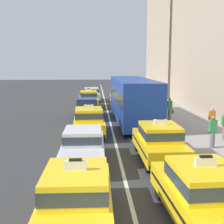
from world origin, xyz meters
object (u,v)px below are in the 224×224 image
object	(u,v)px
pedestrian_near_crosswalk	(170,109)
pedestrian_trailing	(213,132)
sedan_left_fourth	(87,107)
taxi_right_fourth	(120,97)
taxi_right_second	(159,141)
pedestrian_by_storefront	(212,120)
taxi_left_fifth	(89,99)
sedan_left_sixth	(91,94)
taxi_left_nearest	(77,197)
taxi_right_nearest	(202,193)
sedan_left_second	(83,145)
bus_right_third	(132,98)
taxi_left_third	(89,121)

from	to	relation	value
pedestrian_near_crosswalk	pedestrian_trailing	xyz separation A→B (m)	(0.32, -7.55, -0.01)
sedan_left_fourth	taxi_right_fourth	bearing A→B (deg)	64.64
taxi_right_second	pedestrian_by_storefront	bearing A→B (deg)	47.57
sedan_left_fourth	taxi_right_second	distance (m)	11.71
taxi_left_fifth	sedan_left_sixth	xyz separation A→B (m)	(0.21, 5.28, -0.03)
taxi_left_nearest	taxi_left_fifth	xyz separation A→B (m)	(-0.18, 22.45, 0.00)
taxi_right_nearest	sedan_left_second	bearing A→B (deg)	123.63
taxi_left_nearest	bus_right_third	bearing A→B (deg)	77.72
pedestrian_near_crosswalk	pedestrian_by_storefront	world-z (taller)	pedestrian_near_crosswalk
bus_right_third	sedan_left_fourth	bearing A→B (deg)	151.69
sedan_left_fourth	sedan_left_sixth	bearing A→B (deg)	88.88
sedan_left_sixth	taxi_right_second	bearing A→B (deg)	-81.48
taxi_left_nearest	pedestrian_by_storefront	distance (m)	12.66
pedestrian_by_storefront	pedestrian_trailing	world-z (taller)	pedestrian_trailing
sedan_left_fourth	taxi_right_fourth	xyz separation A→B (m)	(3.22, 6.80, 0.03)
taxi_right_second	taxi_left_fifth	bearing A→B (deg)	101.82
bus_right_third	sedan_left_second	bearing A→B (deg)	-108.69
taxi_left_third	taxi_right_second	world-z (taller)	same
taxi_right_nearest	taxi_right_second	xyz separation A→B (m)	(-0.02, 5.49, 0.00)
sedan_left_sixth	pedestrian_trailing	bearing A→B (deg)	-73.14
sedan_left_second	sedan_left_sixth	bearing A→B (deg)	89.83
sedan_left_second	taxi_left_fifth	xyz separation A→B (m)	(-0.15, 17.23, 0.03)
pedestrian_by_storefront	taxi_left_fifth	bearing A→B (deg)	122.18
taxi_right_second	sedan_left_fourth	bearing A→B (deg)	107.54
taxi_left_nearest	bus_right_third	distance (m)	15.29
pedestrian_near_crosswalk	pedestrian_trailing	bearing A→B (deg)	-87.60
taxi_left_third	taxi_left_fifth	bearing A→B (deg)	91.35
pedestrian_trailing	sedan_left_fourth	bearing A→B (deg)	123.59
sedan_left_second	bus_right_third	distance (m)	10.28
taxi_left_fifth	taxi_right_second	bearing A→B (deg)	-78.18
bus_right_third	pedestrian_by_storefront	bearing A→B (deg)	-47.79
sedan_left_sixth	pedestrian_near_crosswalk	size ratio (longest dim) A/B	2.63
taxi_left_fifth	pedestrian_near_crosswalk	xyz separation A→B (m)	(6.20, -7.95, 0.11)
taxi_left_nearest	sedan_left_sixth	distance (m)	27.73
taxi_right_second	bus_right_third	world-z (taller)	bus_right_third
taxi_left_third	taxi_right_fourth	size ratio (longest dim) A/B	1.01
taxi_right_nearest	pedestrian_trailing	bearing A→B (deg)	66.65
sedan_left_fourth	taxi_right_fourth	size ratio (longest dim) A/B	0.94
sedan_left_fourth	taxi_right_second	size ratio (longest dim) A/B	0.94
sedan_left_second	taxi_left_third	size ratio (longest dim) A/B	0.93
sedan_left_second	taxi_left_fifth	bearing A→B (deg)	90.49
sedan_left_second	pedestrian_near_crosswalk	size ratio (longest dim) A/B	2.57
taxi_left_nearest	pedestrian_trailing	bearing A→B (deg)	47.67
taxi_left_nearest	pedestrian_by_storefront	xyz separation A→B (m)	(7.54, 10.17, 0.06)
taxi_right_fourth	pedestrian_trailing	xyz separation A→B (m)	(3.29, -16.61, 0.10)
pedestrian_near_crosswalk	taxi_right_fourth	bearing A→B (deg)	108.17
taxi_left_third	pedestrian_near_crosswalk	bearing A→B (deg)	32.76
sedan_left_sixth	pedestrian_near_crosswalk	world-z (taller)	pedestrian_near_crosswalk
sedan_left_second	pedestrian_by_storefront	world-z (taller)	pedestrian_by_storefront
taxi_left_fifth	pedestrian_by_storefront	distance (m)	14.50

